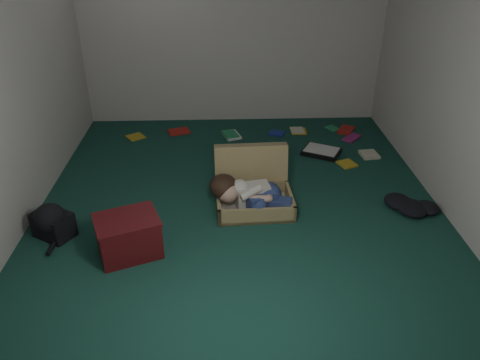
{
  "coord_description": "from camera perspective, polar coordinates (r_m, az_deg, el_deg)",
  "views": [
    {
      "loc": [
        -0.15,
        -4.03,
        2.54
      ],
      "look_at": [
        0.0,
        -0.15,
        0.35
      ],
      "focal_mm": 35.0,
      "sensor_mm": 36.0,
      "label": 1
    }
  ],
  "objects": [
    {
      "name": "paper_tray",
      "position": [
        5.83,
        9.9,
        3.45
      ],
      "size": [
        0.54,
        0.49,
        0.06
      ],
      "rotation": [
        0.0,
        0.0,
        -0.49
      ],
      "color": "black",
      "rests_on": "floor"
    },
    {
      "name": "wall_right",
      "position": [
        4.73,
        25.45,
        11.45
      ],
      "size": [
        0.0,
        4.5,
        4.5
      ],
      "primitive_type": "plane",
      "rotation": [
        1.57,
        0.0,
        -1.57
      ],
      "color": "silver",
      "rests_on": "ground"
    },
    {
      "name": "clothing_pile",
      "position": [
        4.92,
        20.24,
        -2.77
      ],
      "size": [
        0.52,
        0.48,
        0.13
      ],
      "primitive_type": null,
      "rotation": [
        0.0,
        0.0,
        -0.4
      ],
      "color": "black",
      "rests_on": "floor"
    },
    {
      "name": "suitcase",
      "position": [
        4.7,
        1.58,
        -0.95
      ],
      "size": [
        0.78,
        0.76,
        0.55
      ],
      "rotation": [
        0.0,
        0.0,
        0.04
      ],
      "color": "tan",
      "rests_on": "floor"
    },
    {
      "name": "person",
      "position": [
        4.51,
        1.2,
        -1.7
      ],
      "size": [
        0.81,
        0.38,
        0.34
      ],
      "rotation": [
        0.0,
        0.0,
        0.04
      ],
      "color": "beige",
      "rests_on": "suitcase"
    },
    {
      "name": "backpack",
      "position": [
        4.55,
        -21.82,
        -4.97
      ],
      "size": [
        0.54,
        0.51,
        0.26
      ],
      "primitive_type": null,
      "rotation": [
        0.0,
        0.0,
        -0.55
      ],
      "color": "black",
      "rests_on": "floor"
    },
    {
      "name": "maroon_bin",
      "position": [
        4.1,
        -13.45,
        -6.65
      ],
      "size": [
        0.63,
        0.57,
        0.36
      ],
      "rotation": [
        0.0,
        0.0,
        0.37
      ],
      "color": "#4D0F12",
      "rests_on": "floor"
    },
    {
      "name": "book_scatter",
      "position": [
        6.18,
        5.58,
        5.14
      ],
      "size": [
        3.14,
        1.29,
        0.02
      ],
      "color": "gold",
      "rests_on": "floor"
    },
    {
      "name": "floor",
      "position": [
        4.77,
        -0.07,
        -2.78
      ],
      "size": [
        4.5,
        4.5,
        0.0
      ],
      "primitive_type": "plane",
      "color": "#174236",
      "rests_on": "ground"
    },
    {
      "name": "wall_front",
      "position": [
        2.17,
        2.15,
        -5.41
      ],
      "size": [
        4.5,
        0.0,
        4.5
      ],
      "primitive_type": "plane",
      "rotation": [
        -1.57,
        0.0,
        0.0
      ],
      "color": "silver",
      "rests_on": "ground"
    },
    {
      "name": "wall_back",
      "position": [
        6.4,
        -0.88,
        18.27
      ],
      "size": [
        4.5,
        0.0,
        4.5
      ],
      "primitive_type": "plane",
      "rotation": [
        1.57,
        0.0,
        0.0
      ],
      "color": "silver",
      "rests_on": "ground"
    },
    {
      "name": "wall_left",
      "position": [
        4.6,
        -26.31,
        10.8
      ],
      "size": [
        0.0,
        4.5,
        4.5
      ],
      "primitive_type": "plane",
      "rotation": [
        1.57,
        0.0,
        1.57
      ],
      "color": "silver",
      "rests_on": "ground"
    }
  ]
}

